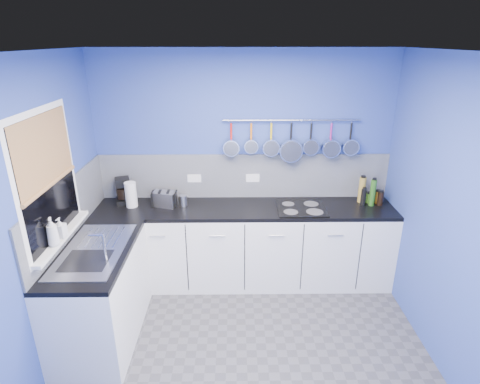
{
  "coord_description": "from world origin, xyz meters",
  "views": [
    {
      "loc": [
        -0.09,
        -2.63,
        2.58
      ],
      "look_at": [
        -0.05,
        0.75,
        1.25
      ],
      "focal_mm": 29.33,
      "sensor_mm": 36.0,
      "label": 1
    }
  ],
  "objects_px": {
    "soap_bottle_a": "(52,232)",
    "soap_bottle_b": "(60,228)",
    "canister": "(183,201)",
    "toaster": "(165,199)",
    "paper_towel": "(131,195)",
    "hob": "(301,208)",
    "coffee_maker": "(123,191)"
  },
  "relations": [
    {
      "from": "soap_bottle_a",
      "to": "coffee_maker",
      "type": "height_order",
      "value": "soap_bottle_a"
    },
    {
      "from": "coffee_maker",
      "to": "canister",
      "type": "distance_m",
      "value": 0.67
    },
    {
      "from": "canister",
      "to": "soap_bottle_a",
      "type": "bearing_deg",
      "value": -128.02
    },
    {
      "from": "soap_bottle_a",
      "to": "paper_towel",
      "type": "relative_size",
      "value": 0.88
    },
    {
      "from": "soap_bottle_b",
      "to": "coffee_maker",
      "type": "distance_m",
      "value": 1.09
    },
    {
      "from": "soap_bottle_a",
      "to": "hob",
      "type": "height_order",
      "value": "soap_bottle_a"
    },
    {
      "from": "paper_towel",
      "to": "hob",
      "type": "bearing_deg",
      "value": -2.81
    },
    {
      "from": "soap_bottle_b",
      "to": "canister",
      "type": "height_order",
      "value": "soap_bottle_b"
    },
    {
      "from": "soap_bottle_a",
      "to": "paper_towel",
      "type": "distance_m",
      "value": 1.17
    },
    {
      "from": "canister",
      "to": "hob",
      "type": "height_order",
      "value": "canister"
    },
    {
      "from": "coffee_maker",
      "to": "hob",
      "type": "bearing_deg",
      "value": -23.63
    },
    {
      "from": "coffee_maker",
      "to": "hob",
      "type": "height_order",
      "value": "coffee_maker"
    },
    {
      "from": "soap_bottle_b",
      "to": "hob",
      "type": "height_order",
      "value": "soap_bottle_b"
    },
    {
      "from": "paper_towel",
      "to": "coffee_maker",
      "type": "height_order",
      "value": "coffee_maker"
    },
    {
      "from": "soap_bottle_b",
      "to": "canister",
      "type": "distance_m",
      "value": 1.33
    },
    {
      "from": "coffee_maker",
      "to": "paper_towel",
      "type": "bearing_deg",
      "value": -58.3
    },
    {
      "from": "soap_bottle_a",
      "to": "soap_bottle_b",
      "type": "xyz_separation_m",
      "value": [
        0.0,
        0.14,
        -0.03
      ]
    },
    {
      "from": "canister",
      "to": "toaster",
      "type": "bearing_deg",
      "value": 179.2
    },
    {
      "from": "soap_bottle_b",
      "to": "hob",
      "type": "xyz_separation_m",
      "value": [
        2.13,
        0.89,
        -0.23
      ]
    },
    {
      "from": "canister",
      "to": "soap_bottle_b",
      "type": "bearing_deg",
      "value": -131.66
    },
    {
      "from": "soap_bottle_a",
      "to": "soap_bottle_b",
      "type": "height_order",
      "value": "soap_bottle_a"
    },
    {
      "from": "soap_bottle_b",
      "to": "paper_towel",
      "type": "distance_m",
      "value": 1.03
    },
    {
      "from": "soap_bottle_b",
      "to": "paper_towel",
      "type": "height_order",
      "value": "soap_bottle_b"
    },
    {
      "from": "paper_towel",
      "to": "soap_bottle_b",
      "type": "bearing_deg",
      "value": -108.6
    },
    {
      "from": "toaster",
      "to": "soap_bottle_b",
      "type": "bearing_deg",
      "value": -106.93
    },
    {
      "from": "soap_bottle_a",
      "to": "toaster",
      "type": "relative_size",
      "value": 0.96
    },
    {
      "from": "canister",
      "to": "hob",
      "type": "xyz_separation_m",
      "value": [
        1.25,
        -0.1,
        -0.05
      ]
    },
    {
      "from": "coffee_maker",
      "to": "hob",
      "type": "xyz_separation_m",
      "value": [
        1.92,
        -0.18,
        -0.14
      ]
    },
    {
      "from": "soap_bottle_b",
      "to": "hob",
      "type": "bearing_deg",
      "value": 22.58
    },
    {
      "from": "soap_bottle_a",
      "to": "canister",
      "type": "xyz_separation_m",
      "value": [
        0.88,
        1.12,
        -0.21
      ]
    },
    {
      "from": "soap_bottle_a",
      "to": "coffee_maker",
      "type": "xyz_separation_m",
      "value": [
        0.22,
        1.21,
        -0.13
      ]
    },
    {
      "from": "toaster",
      "to": "hob",
      "type": "height_order",
      "value": "toaster"
    }
  ]
}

